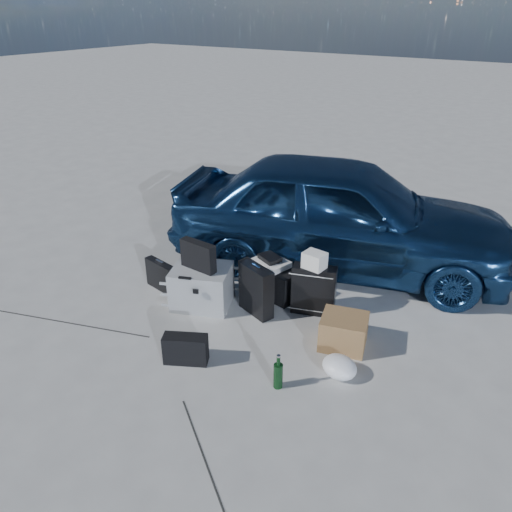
{
  "coord_description": "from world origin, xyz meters",
  "views": [
    {
      "loc": [
        2.58,
        -3.12,
        3.08
      ],
      "look_at": [
        -0.05,
        0.85,
        0.65
      ],
      "focal_mm": 35.0,
      "sensor_mm": 36.0,
      "label": 1
    }
  ],
  "objects_px": {
    "car": "(340,213)",
    "pelican_case": "(202,286)",
    "suitcase_right": "(314,290)",
    "cardboard_box": "(344,332)",
    "suitcase_left": "(256,290)",
    "duffel_bag": "(269,280)",
    "green_bottle": "(278,372)",
    "briefcase": "(161,276)"
  },
  "relations": [
    {
      "from": "duffel_bag",
      "to": "green_bottle",
      "type": "relative_size",
      "value": 2.14
    },
    {
      "from": "suitcase_left",
      "to": "duffel_bag",
      "type": "xyz_separation_m",
      "value": [
        -0.1,
        0.43,
        -0.1
      ]
    },
    {
      "from": "cardboard_box",
      "to": "suitcase_right",
      "type": "bearing_deg",
      "value": 145.15
    },
    {
      "from": "car",
      "to": "pelican_case",
      "type": "distance_m",
      "value": 1.99
    },
    {
      "from": "briefcase",
      "to": "car",
      "type": "bearing_deg",
      "value": 59.71
    },
    {
      "from": "duffel_bag",
      "to": "briefcase",
      "type": "bearing_deg",
      "value": -141.36
    },
    {
      "from": "cardboard_box",
      "to": "green_bottle",
      "type": "xyz_separation_m",
      "value": [
        -0.23,
        -0.88,
        0.0
      ]
    },
    {
      "from": "duffel_bag",
      "to": "pelican_case",
      "type": "bearing_deg",
      "value": -119.92
    },
    {
      "from": "duffel_bag",
      "to": "cardboard_box",
      "type": "distance_m",
      "value": 1.24
    },
    {
      "from": "green_bottle",
      "to": "car",
      "type": "bearing_deg",
      "value": 103.41
    },
    {
      "from": "pelican_case",
      "to": "suitcase_right",
      "type": "xyz_separation_m",
      "value": [
        1.13,
        0.54,
        0.05
      ]
    },
    {
      "from": "green_bottle",
      "to": "suitcase_right",
      "type": "bearing_deg",
      "value": 103.95
    },
    {
      "from": "car",
      "to": "briefcase",
      "type": "xyz_separation_m",
      "value": [
        -1.47,
        -1.74,
        -0.54
      ]
    },
    {
      "from": "briefcase",
      "to": "cardboard_box",
      "type": "relative_size",
      "value": 1.04
    },
    {
      "from": "car",
      "to": "suitcase_right",
      "type": "height_order",
      "value": "car"
    },
    {
      "from": "suitcase_left",
      "to": "green_bottle",
      "type": "relative_size",
      "value": 1.68
    },
    {
      "from": "car",
      "to": "cardboard_box",
      "type": "xyz_separation_m",
      "value": [
        0.81,
        -1.56,
        -0.55
      ]
    },
    {
      "from": "car",
      "to": "green_bottle",
      "type": "relative_size",
      "value": 12.53
    },
    {
      "from": "car",
      "to": "suitcase_left",
      "type": "xyz_separation_m",
      "value": [
        -0.25,
        -1.54,
        -0.43
      ]
    },
    {
      "from": "pelican_case",
      "to": "duffel_bag",
      "type": "relative_size",
      "value": 0.88
    },
    {
      "from": "car",
      "to": "suitcase_left",
      "type": "height_order",
      "value": "car"
    },
    {
      "from": "green_bottle",
      "to": "pelican_case",
      "type": "bearing_deg",
      "value": 153.78
    },
    {
      "from": "suitcase_right",
      "to": "cardboard_box",
      "type": "bearing_deg",
      "value": -53.71
    },
    {
      "from": "suitcase_right",
      "to": "duffel_bag",
      "type": "bearing_deg",
      "value": 153.61
    },
    {
      "from": "pelican_case",
      "to": "cardboard_box",
      "type": "bearing_deg",
      "value": -16.77
    },
    {
      "from": "suitcase_left",
      "to": "duffel_bag",
      "type": "relative_size",
      "value": 0.79
    },
    {
      "from": "suitcase_left",
      "to": "green_bottle",
      "type": "xyz_separation_m",
      "value": [
        0.83,
        -0.9,
        -0.12
      ]
    },
    {
      "from": "suitcase_left",
      "to": "suitcase_right",
      "type": "xyz_separation_m",
      "value": [
        0.52,
        0.35,
        0.0
      ]
    },
    {
      "from": "pelican_case",
      "to": "suitcase_right",
      "type": "bearing_deg",
      "value": 3.15
    },
    {
      "from": "suitcase_left",
      "to": "duffel_bag",
      "type": "bearing_deg",
      "value": 121.89
    },
    {
      "from": "suitcase_right",
      "to": "briefcase",
      "type": "bearing_deg",
      "value": 178.83
    },
    {
      "from": "briefcase",
      "to": "suitcase_left",
      "type": "height_order",
      "value": "suitcase_left"
    },
    {
      "from": "car",
      "to": "briefcase",
      "type": "bearing_deg",
      "value": 122.66
    },
    {
      "from": "car",
      "to": "duffel_bag",
      "type": "bearing_deg",
      "value": 145.3
    },
    {
      "from": "briefcase",
      "to": "suitcase_left",
      "type": "bearing_deg",
      "value": 19.43
    },
    {
      "from": "suitcase_right",
      "to": "cardboard_box",
      "type": "relative_size",
      "value": 1.28
    },
    {
      "from": "pelican_case",
      "to": "suitcase_right",
      "type": "relative_size",
      "value": 1.11
    },
    {
      "from": "pelican_case",
      "to": "cardboard_box",
      "type": "distance_m",
      "value": 1.67
    },
    {
      "from": "suitcase_right",
      "to": "cardboard_box",
      "type": "height_order",
      "value": "suitcase_right"
    },
    {
      "from": "pelican_case",
      "to": "duffel_bag",
      "type": "xyz_separation_m",
      "value": [
        0.51,
        0.63,
        -0.05
      ]
    },
    {
      "from": "car",
      "to": "suitcase_left",
      "type": "bearing_deg",
      "value": 153.61
    },
    {
      "from": "cardboard_box",
      "to": "car",
      "type": "bearing_deg",
      "value": 117.32
    }
  ]
}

